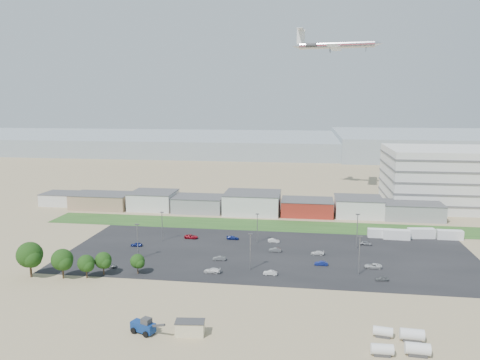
% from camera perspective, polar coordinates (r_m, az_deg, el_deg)
% --- Properties ---
extents(ground, '(700.00, 700.00, 0.00)m').
position_cam_1_polar(ground, '(122.45, 0.36, -11.79)').
color(ground, '#8E7A5A').
rests_on(ground, ground).
extents(parking_lot, '(120.00, 50.00, 0.01)m').
position_cam_1_polar(parking_lot, '(140.64, 3.54, -8.94)').
color(parking_lot, black).
rests_on(parking_lot, ground).
extents(grass_strip, '(160.00, 16.00, 0.02)m').
position_cam_1_polar(grass_strip, '(171.59, 2.76, -5.50)').
color(grass_strip, '#254E1D').
rests_on(grass_strip, ground).
extents(hills_backdrop, '(700.00, 200.00, 9.00)m').
position_cam_1_polar(hills_backdrop, '(430.51, 11.50, 4.04)').
color(hills_backdrop, gray).
rests_on(hills_backdrop, ground).
extents(building_row, '(170.00, 20.00, 8.00)m').
position_cam_1_polar(building_row, '(191.19, -1.76, -2.69)').
color(building_row, silver).
rests_on(building_row, ground).
extents(portable_shed, '(5.96, 3.55, 2.86)m').
position_cam_1_polar(portable_shed, '(95.09, -6.12, -17.49)').
color(portable_shed, beige).
rests_on(portable_shed, ground).
extents(telehandler, '(8.31, 5.23, 3.29)m').
position_cam_1_polar(telehandler, '(96.99, -11.74, -16.94)').
color(telehandler, navy).
rests_on(telehandler, ground).
extents(storage_tank_nw, '(3.89, 2.37, 2.19)m').
position_cam_1_polar(storage_tank_nw, '(97.99, 17.03, -17.24)').
color(storage_tank_nw, silver).
rests_on(storage_tank_nw, ground).
extents(storage_tank_ne, '(4.49, 2.46, 2.61)m').
position_cam_1_polar(storage_tank_ne, '(98.09, 20.23, -17.25)').
color(storage_tank_ne, silver).
rests_on(storage_tank_ne, ground).
extents(storage_tank_sw, '(3.92, 2.00, 2.34)m').
position_cam_1_polar(storage_tank_sw, '(91.76, 16.93, -19.13)').
color(storage_tank_sw, silver).
rests_on(storage_tank_sw, ground).
extents(storage_tank_se, '(4.41, 2.39, 2.57)m').
position_cam_1_polar(storage_tank_se, '(93.59, 20.83, -18.67)').
color(storage_tank_se, silver).
rests_on(storage_tank_se, ground).
extents(box_trailer_a, '(7.69, 2.52, 2.87)m').
position_cam_1_polar(box_trailer_a, '(162.79, 16.65, -6.22)').
color(box_trailer_a, silver).
rests_on(box_trailer_a, ground).
extents(box_trailer_b, '(8.52, 2.92, 3.16)m').
position_cam_1_polar(box_trailer_b, '(162.30, 18.53, -6.31)').
color(box_trailer_b, silver).
rests_on(box_trailer_b, ground).
extents(box_trailer_c, '(8.83, 3.71, 3.21)m').
position_cam_1_polar(box_trailer_c, '(166.41, 21.22, -6.07)').
color(box_trailer_c, silver).
rests_on(box_trailer_c, ground).
extents(box_trailer_d, '(8.07, 2.55, 3.02)m').
position_cam_1_polar(box_trailer_d, '(168.47, 24.21, -6.11)').
color(box_trailer_d, silver).
rests_on(box_trailer_d, ground).
extents(tree_far_left, '(6.99, 6.99, 10.49)m').
position_cam_1_polar(tree_far_left, '(132.28, -24.24, -8.61)').
color(tree_far_left, black).
rests_on(tree_far_left, ground).
extents(tree_left, '(5.84, 5.84, 8.76)m').
position_cam_1_polar(tree_left, '(128.56, -20.84, -9.31)').
color(tree_left, black).
rests_on(tree_left, ground).
extents(tree_mid, '(4.63, 4.63, 6.94)m').
position_cam_1_polar(tree_mid, '(127.06, -18.25, -9.82)').
color(tree_mid, black).
rests_on(tree_mid, ground).
extents(tree_right, '(4.62, 4.62, 6.93)m').
position_cam_1_polar(tree_right, '(128.00, -16.33, -9.58)').
color(tree_right, black).
rests_on(tree_right, ground).
extents(tree_near, '(4.04, 4.04, 6.06)m').
position_cam_1_polar(tree_near, '(126.71, -12.38, -9.82)').
color(tree_near, black).
rests_on(tree_near, ground).
extents(lightpole_front_l, '(1.21, 0.50, 10.30)m').
position_cam_1_polar(lightpole_front_l, '(137.47, -12.37, -7.34)').
color(lightpole_front_l, slate).
rests_on(lightpole_front_l, ground).
extents(lightpole_front_m, '(1.17, 0.49, 9.93)m').
position_cam_1_polar(lightpole_front_m, '(126.28, 1.27, -8.72)').
color(lightpole_front_m, slate).
rests_on(lightpole_front_m, ground).
extents(lightpole_front_r, '(1.22, 0.51, 10.34)m').
position_cam_1_polar(lightpole_front_r, '(126.55, 14.33, -8.89)').
color(lightpole_front_r, slate).
rests_on(lightpole_front_r, ground).
extents(lightpole_back_l, '(1.12, 0.47, 9.50)m').
position_cam_1_polar(lightpole_back_l, '(153.62, -9.46, -5.60)').
color(lightpole_back_l, slate).
rests_on(lightpole_back_l, ground).
extents(lightpole_back_m, '(1.11, 0.46, 9.41)m').
position_cam_1_polar(lightpole_back_m, '(149.84, 2.12, -5.88)').
color(lightpole_back_m, slate).
rests_on(lightpole_back_m, ground).
extents(lightpole_back_r, '(1.27, 0.53, 10.81)m').
position_cam_1_polar(lightpole_back_r, '(148.03, 14.08, -6.08)').
color(lightpole_back_r, slate).
rests_on(lightpole_back_r, ground).
extents(airliner, '(44.88, 33.80, 12.19)m').
position_cam_1_polar(airliner, '(226.27, 11.68, 15.83)').
color(airliner, silver).
extents(parked_car_0, '(4.64, 2.36, 1.26)m').
position_cam_1_polar(parked_car_0, '(133.56, 15.90, -10.03)').
color(parked_car_0, silver).
rests_on(parked_car_0, ground).
extents(parked_car_1, '(3.69, 1.31, 1.21)m').
position_cam_1_polar(parked_car_1, '(132.51, 9.87, -9.97)').
color(parked_car_1, navy).
rests_on(parked_car_1, ground).
extents(parked_car_2, '(3.42, 1.72, 1.12)m').
position_cam_1_polar(parked_car_2, '(125.44, 16.93, -11.42)').
color(parked_car_2, '#595B5E').
rests_on(parked_car_2, ground).
extents(parked_car_3, '(4.50, 1.97, 1.29)m').
position_cam_1_polar(parked_car_3, '(125.47, -3.41, -10.96)').
color(parked_car_3, silver).
rests_on(parked_car_3, ground).
extents(parked_car_4, '(3.81, 1.61, 1.22)m').
position_cam_1_polar(parked_car_4, '(134.69, -2.54, -9.50)').
color(parked_car_4, '#595B5E').
rests_on(parked_car_4, ground).
extents(parked_car_5, '(3.59, 1.51, 1.21)m').
position_cam_1_polar(parked_car_5, '(150.42, -12.51, -7.67)').
color(parked_car_5, navy).
rests_on(parked_car_5, ground).
extents(parked_car_6, '(4.01, 1.65, 1.16)m').
position_cam_1_polar(parked_car_6, '(153.95, -0.89, -7.05)').
color(parked_car_6, navy).
rests_on(parked_car_6, ground).
extents(parked_car_7, '(3.77, 1.41, 1.23)m').
position_cam_1_polar(parked_car_7, '(142.17, 4.31, -8.48)').
color(parked_car_7, '#595B5E').
rests_on(parked_car_7, ground).
extents(parked_car_8, '(3.86, 1.89, 1.27)m').
position_cam_1_polar(parked_car_8, '(153.26, 15.08, -7.44)').
color(parked_car_8, '#A5A5AA').
rests_on(parked_car_8, ground).
extents(parked_car_9, '(4.64, 2.37, 1.25)m').
position_cam_1_polar(parked_car_9, '(155.74, -5.97, -6.88)').
color(parked_car_9, maroon).
rests_on(parked_car_9, ground).
extents(parked_car_10, '(4.02, 1.75, 1.15)m').
position_cam_1_polar(parked_car_10, '(133.78, -15.59, -10.01)').
color(parked_car_10, '#595B5E').
rests_on(parked_car_10, ground).
extents(parked_car_11, '(3.73, 1.32, 1.23)m').
position_cam_1_polar(parked_car_11, '(151.14, 4.13, -7.37)').
color(parked_car_11, silver).
rests_on(parked_car_11, ground).
extents(parked_car_12, '(3.91, 1.70, 1.12)m').
position_cam_1_polar(parked_car_12, '(141.06, 9.42, -8.76)').
color(parked_car_12, silver).
rests_on(parked_car_12, ground).
extents(parked_car_13, '(3.65, 1.32, 1.20)m').
position_cam_1_polar(parked_car_13, '(124.14, 3.71, -11.21)').
color(parked_car_13, silver).
rests_on(parked_car_13, ground).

